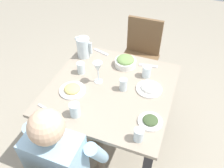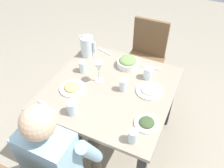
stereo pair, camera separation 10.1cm
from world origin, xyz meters
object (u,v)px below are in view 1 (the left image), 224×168
object	(u,v)px
chair_far	(141,54)
water_glass_near_right	(147,71)
water_glass_center	(81,68)
water_glass_far_left	(139,135)
plate_fries	(72,89)
water_pitcher	(83,47)
diner_near	(67,157)
plate_yoghurt	(149,88)
dining_table	(111,97)
water_glass_near_left	(123,84)
water_glass_far_right	(75,110)
plate_dolmas	(150,121)
wine_glass	(98,68)
salad_bowl	(125,61)

from	to	relation	value
chair_far	water_glass_near_right	distance (m)	0.70
water_glass_center	water_glass_far_left	distance (m)	0.81
plate_fries	water_pitcher	bearing A→B (deg)	104.58
water_glass_near_right	chair_far	bearing A→B (deg)	107.96
diner_near	plate_fries	distance (m)	0.55
diner_near	plate_yoghurt	size ratio (longest dim) A/B	5.66
dining_table	water_glass_near_right	distance (m)	0.37
water_pitcher	water_glass_near_left	size ratio (longest dim) A/B	1.85
diner_near	water_glass_far_right	world-z (taller)	diner_near
plate_dolmas	wine_glass	distance (m)	0.58
chair_far	water_glass_near_left	size ratio (longest dim) A/B	8.61
water_pitcher	water_glass_near_right	distance (m)	0.63
dining_table	plate_dolmas	world-z (taller)	plate_dolmas
salad_bowl	water_glass_near_right	size ratio (longest dim) A/B	1.88
water_glass_near_left	water_glass_center	size ratio (longest dim) A/B	1.00
dining_table	water_glass_center	bearing A→B (deg)	164.45
plate_dolmas	water_glass_far_right	bearing A→B (deg)	-166.59
plate_fries	water_glass_far_left	xyz separation A→B (m)	(0.61, -0.25, 0.03)
water_glass_near_left	wine_glass	size ratio (longest dim) A/B	0.52
plate_dolmas	chair_far	bearing A→B (deg)	107.86
water_pitcher	plate_yoghurt	world-z (taller)	water_pitcher
water_glass_center	water_glass_far_left	xyz separation A→B (m)	(0.65, -0.48, -0.00)
chair_far	plate_dolmas	bearing A→B (deg)	-72.14
diner_near	water_glass_far_right	distance (m)	0.32
chair_far	plate_yoghurt	bearing A→B (deg)	-71.12
salad_bowl	water_glass_center	size ratio (longest dim) A/B	1.87
plate_dolmas	wine_glass	bearing A→B (deg)	152.31
water_pitcher	diner_near	bearing A→B (deg)	-71.05
diner_near	water_pitcher	xyz separation A→B (m)	(-0.33, 0.96, 0.17)
water_pitcher	plate_dolmas	xyz separation A→B (m)	(0.77, -0.55, -0.08)
wine_glass	water_glass_center	bearing A→B (deg)	163.44
dining_table	water_glass_far_left	bearing A→B (deg)	-49.26
salad_bowl	water_glass_near_right	bearing A→B (deg)	-20.82
water_pitcher	water_glass_center	size ratio (longest dim) A/B	1.86
plate_yoghurt	water_glass_near_right	xyz separation A→B (m)	(-0.06, 0.15, 0.03)
dining_table	plate_dolmas	bearing A→B (deg)	-31.44
plate_fries	water_glass_far_left	bearing A→B (deg)	-22.35
chair_far	water_glass_far_right	distance (m)	1.25
diner_near	water_glass_center	size ratio (longest dim) A/B	11.50
dining_table	water_glass_near_right	bearing A→B (deg)	45.57
water_glass_far_right	water_glass_center	world-z (taller)	water_glass_far_right
wine_glass	water_glass_far_left	bearing A→B (deg)	-42.75
plate_dolmas	water_glass_far_left	size ratio (longest dim) A/B	1.81
dining_table	water_pitcher	bearing A→B (deg)	140.83
salad_bowl	plate_dolmas	distance (m)	0.66
chair_far	water_glass_near_left	world-z (taller)	chair_far
plate_fries	diner_near	bearing A→B (deg)	-67.19
water_glass_near_right	plate_yoghurt	bearing A→B (deg)	-67.56
plate_yoghurt	water_glass_near_left	size ratio (longest dim) A/B	2.03
plate_yoghurt	water_glass_near_left	world-z (taller)	water_glass_near_left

